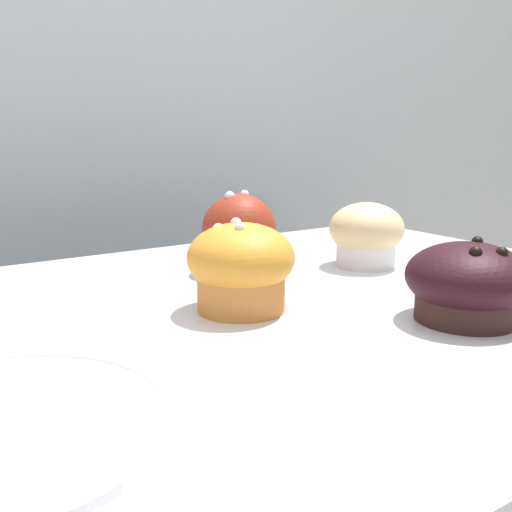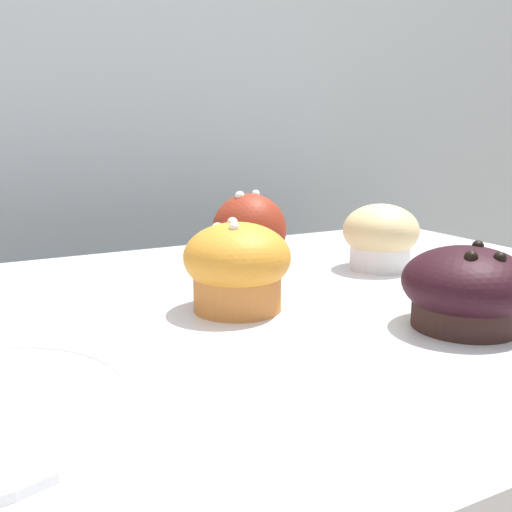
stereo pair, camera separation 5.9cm
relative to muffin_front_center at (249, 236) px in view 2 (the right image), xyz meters
The scene contains 5 objects.
wall_back 0.49m from the muffin_front_center, 102.14° to the left, with size 3.20×0.10×1.80m, color #A8B2B7.
muffin_front_center is the anchor object (origin of this frame).
muffin_back_right 0.16m from the muffin_front_center, 120.99° to the right, with size 0.10×0.10×0.09m.
muffin_front_left 0.28m from the muffin_front_center, 75.42° to the right, with size 0.11×0.11×0.08m.
muffin_front_right 0.16m from the muffin_front_center, 22.25° to the right, with size 0.09×0.09×0.08m.
Camera 2 is at (-0.22, -0.49, 1.10)m, focal length 42.00 mm.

